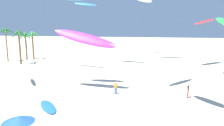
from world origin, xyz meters
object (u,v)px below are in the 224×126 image
object	(u,v)px
palm_tree_3	(26,38)
grounded_kite_0	(48,106)
flying_kite_5	(85,4)
beach_umbrella	(18,119)
flying_kite_10	(85,38)
person_far_watcher	(116,87)
person_near_right	(188,90)
flying_kite_6	(205,21)
palm_tree_2	(19,37)
palm_tree_1	(32,37)
palm_tree_0	(6,33)

from	to	relation	value
palm_tree_3	grounded_kite_0	world-z (taller)	palm_tree_3
flying_kite_5	beach_umbrella	xyz separation A→B (m)	(12.12, -52.77, -12.88)
flying_kite_10	person_far_watcher	world-z (taller)	flying_kite_10
person_near_right	person_far_watcher	size ratio (longest dim) A/B	1.06
palm_tree_3	grounded_kite_0	distance (m)	34.53
person_near_right	flying_kite_6	bearing A→B (deg)	74.20
palm_tree_2	person_far_watcher	world-z (taller)	palm_tree_2
palm_tree_3	flying_kite_5	world-z (taller)	flying_kite_5
palm_tree_1	palm_tree_2	world-z (taller)	palm_tree_2
grounded_kite_0	flying_kite_10	bearing A→B (deg)	74.43
flying_kite_10	grounded_kite_0	xyz separation A→B (m)	(-1.92, -6.88, -6.66)
flying_kite_5	beach_umbrella	size ratio (longest dim) A/B	6.95
palm_tree_2	flying_kite_10	bearing A→B (deg)	-36.92
flying_kite_6	person_near_right	distance (m)	24.31
palm_tree_2	palm_tree_3	distance (m)	6.46
flying_kite_10	flying_kite_5	bearing A→B (deg)	107.77
palm_tree_1	flying_kite_6	xyz separation A→B (m)	(39.42, -0.10, 3.64)
palm_tree_0	person_near_right	world-z (taller)	palm_tree_0
flying_kite_5	flying_kite_10	bearing A→B (deg)	-72.23
person_near_right	person_far_watcher	world-z (taller)	person_near_right
palm_tree_0	flying_kite_10	world-z (taller)	flying_kite_10
palm_tree_2	flying_kite_5	distance (m)	26.77
palm_tree_0	person_far_watcher	size ratio (longest dim) A/B	4.99
flying_kite_10	person_near_right	xyz separation A→B (m)	(12.81, -0.99, -5.86)
palm_tree_0	flying_kite_6	xyz separation A→B (m)	(43.87, 3.62, 2.54)
palm_tree_1	beach_umbrella	world-z (taller)	palm_tree_1
grounded_kite_0	person_far_watcher	xyz separation A→B (m)	(6.14, 5.71, 0.75)
palm_tree_1	person_far_watcher	size ratio (longest dim) A/B	4.42
palm_tree_0	person_near_right	distance (m)	42.28
palm_tree_1	flying_kite_5	xyz separation A→B (m)	(7.90, 17.87, 9.36)
flying_kite_6	flying_kite_10	distance (m)	28.44
beach_umbrella	palm_tree_2	bearing A→B (deg)	124.00
palm_tree_1	flying_kite_10	world-z (taller)	flying_kite_10
palm_tree_2	flying_kite_6	xyz separation A→B (m)	(38.68, 6.23, 3.19)
flying_kite_5	beach_umbrella	world-z (taller)	flying_kite_5
palm_tree_2	flying_kite_10	xyz separation A→B (m)	(19.65, -14.77, 0.75)
flying_kite_10	grounded_kite_0	distance (m)	9.76
flying_kite_6	flying_kite_10	size ratio (longest dim) A/B	1.05
palm_tree_2	palm_tree_0	bearing A→B (deg)	153.29
palm_tree_1	person_far_watcher	bearing A→B (deg)	-42.13
flying_kite_5	palm_tree_2	bearing A→B (deg)	-106.47
palm_tree_3	person_far_watcher	size ratio (longest dim) A/B	4.23
grounded_kite_0	person_near_right	world-z (taller)	person_near_right
grounded_kite_0	person_far_watcher	bearing A→B (deg)	42.89
palm_tree_0	palm_tree_3	world-z (taller)	palm_tree_0
grounded_kite_0	beach_umbrella	xyz separation A→B (m)	(1.54, -6.93, 1.94)
grounded_kite_0	person_far_watcher	distance (m)	8.42
palm_tree_3	flying_kite_5	xyz separation A→B (m)	(9.52, 18.24, 9.67)
palm_tree_1	beach_umbrella	bearing A→B (deg)	-60.17
palm_tree_2	person_near_right	world-z (taller)	palm_tree_2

